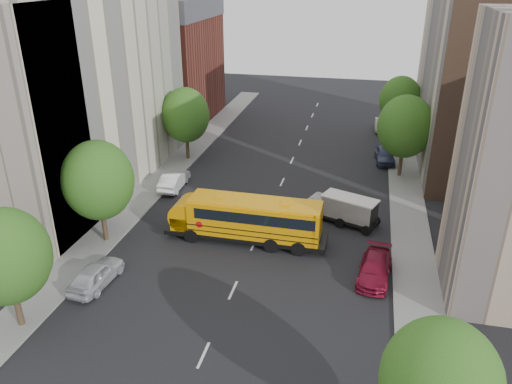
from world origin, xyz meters
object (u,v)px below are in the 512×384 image
(street_tree_3, at_px, (440,383))
(parked_car_4, at_px, (385,155))
(street_tree_0, at_px, (6,257))
(parked_car_0, at_px, (96,274))
(safari_truck, at_px, (344,209))
(street_tree_1, at_px, (98,180))
(street_tree_5, at_px, (400,100))
(street_tree_4, at_px, (405,127))
(parked_car_1, at_px, (174,180))
(parked_car_5, at_px, (381,125))
(school_bus, at_px, (244,217))
(parked_car_3, at_px, (375,268))
(street_tree_2, at_px, (186,115))

(street_tree_3, relative_size, parked_car_4, 1.53)
(street_tree_0, distance_m, parked_car_0, 6.45)
(safari_truck, distance_m, parked_car_0, 19.46)
(street_tree_1, distance_m, street_tree_5, 37.20)
(street_tree_4, bearing_deg, parked_car_4, 110.65)
(parked_car_1, xyz_separation_m, parked_car_5, (18.81, 22.67, -0.08))
(street_tree_4, height_order, parked_car_1, street_tree_4)
(parked_car_0, relative_size, parked_car_4, 0.99)
(parked_car_4, bearing_deg, street_tree_5, 75.66)
(school_bus, height_order, parked_car_0, school_bus)
(school_bus, distance_m, parked_car_0, 11.18)
(street_tree_0, xyz_separation_m, parked_car_5, (20.21, 43.10, -3.93))
(street_tree_5, xyz_separation_m, parked_car_4, (-1.40, -8.29, -3.91))
(parked_car_0, distance_m, parked_car_5, 42.44)
(street_tree_3, bearing_deg, street_tree_0, 169.70)
(street_tree_0, height_order, parked_car_3, street_tree_0)
(parked_car_1, relative_size, parked_car_3, 0.97)
(street_tree_2, distance_m, parked_car_3, 27.43)
(parked_car_5, bearing_deg, street_tree_2, -144.35)
(safari_truck, xyz_separation_m, parked_car_0, (-15.07, -12.31, -0.44))
(school_bus, height_order, parked_car_3, school_bus)
(street_tree_4, height_order, parked_car_0, street_tree_4)
(parked_car_1, distance_m, parked_car_3, 21.42)
(school_bus, xyz_separation_m, parked_car_4, (10.44, 19.27, -1.12))
(parked_car_1, bearing_deg, street_tree_4, -161.67)
(street_tree_0, xyz_separation_m, school_bus, (10.16, 12.44, -2.73))
(street_tree_3, height_order, safari_truck, street_tree_3)
(street_tree_3, bearing_deg, parked_car_5, 92.18)
(street_tree_1, relative_size, street_tree_5, 1.05)
(parked_car_0, height_order, parked_car_5, parked_car_0)
(street_tree_0, relative_size, street_tree_2, 0.96)
(street_tree_2, xyz_separation_m, parked_car_1, (1.40, -7.57, -4.04))
(street_tree_2, distance_m, street_tree_4, 22.00)
(street_tree_0, bearing_deg, parked_car_3, 25.55)
(street_tree_4, bearing_deg, street_tree_2, 180.00)
(street_tree_3, distance_m, street_tree_4, 32.01)
(school_bus, relative_size, parked_car_0, 2.65)
(street_tree_4, xyz_separation_m, safari_truck, (-4.73, -11.02, -3.85))
(safari_truck, distance_m, parked_car_5, 26.29)
(street_tree_3, distance_m, street_tree_5, 44.00)
(street_tree_1, relative_size, street_tree_4, 0.98)
(safari_truck, bearing_deg, street_tree_3, -56.31)
(street_tree_4, relative_size, parked_car_5, 1.88)
(parked_car_1, height_order, parked_car_3, parked_car_1)
(street_tree_1, distance_m, parked_car_5, 39.01)
(school_bus, relative_size, parked_car_4, 2.62)
(parked_car_3, distance_m, parked_car_5, 33.63)
(street_tree_2, xyz_separation_m, parked_car_3, (19.80, -18.53, -4.11))
(street_tree_5, xyz_separation_m, parked_car_5, (-1.79, 3.10, -3.99))
(parked_car_4, bearing_deg, street_tree_2, -174.53)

